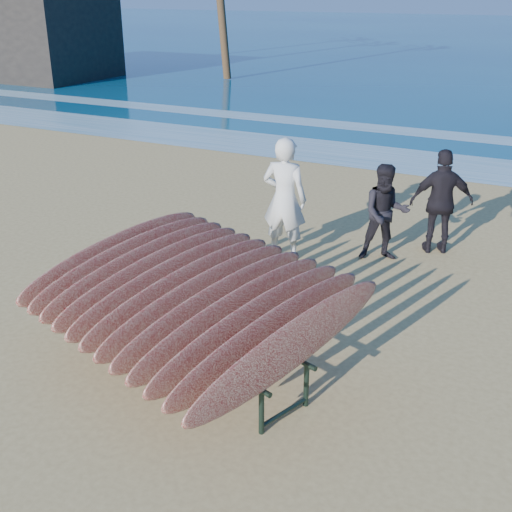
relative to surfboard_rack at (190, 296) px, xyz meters
The scene contains 8 objects.
ground 0.97m from the surfboard_rack, 57.50° to the left, with size 120.00×120.00×0.00m, color tan.
foam_near 10.41m from the surfboard_rack, 88.68° to the left, with size 160.00×160.00×0.00m, color white.
foam_far 13.90m from the surfboard_rack, 89.02° to the left, with size 160.00×160.00×0.00m, color white.
surfboard_rack is the anchor object (origin of this frame).
person_white 3.38m from the surfboard_rack, 96.21° to the left, with size 0.71×0.47×1.96m, color silver.
person_dark_a 4.15m from the surfboard_rack, 74.87° to the left, with size 0.76×0.59×1.55m, color black.
person_dark_b 5.04m from the surfboard_rack, 69.14° to the left, with size 1.00×0.42×1.71m, color black.
building 27.96m from the surfboard_rack, 139.48° to the left, with size 9.00×5.00×4.00m, color #2D2823.
Camera 1 is at (3.32, -5.77, 4.06)m, focal length 45.00 mm.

